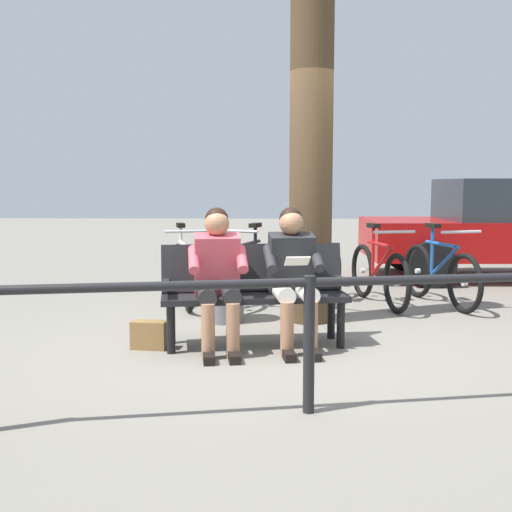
{
  "coord_description": "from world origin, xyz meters",
  "views": [
    {
      "loc": [
        0.01,
        5.4,
        1.4
      ],
      "look_at": [
        0.2,
        -0.27,
        0.75
      ],
      "focal_mm": 44.36,
      "sensor_mm": 36.0,
      "label": 1
    }
  ],
  "objects_px": {
    "bench": "(254,286)",
    "tree_trunk": "(312,115)",
    "handbag": "(149,335)",
    "litter_bin": "(224,285)",
    "bicycle_green": "(316,275)",
    "bicycle_orange": "(250,273)",
    "bicycle_red": "(183,273)",
    "person_reading": "(293,271)",
    "bicycle_blue": "(440,274)",
    "bicycle_silver": "(379,274)",
    "person_companion": "(218,272)"
  },
  "relations": [
    {
      "from": "bench",
      "to": "tree_trunk",
      "type": "distance_m",
      "value": 1.91
    },
    {
      "from": "handbag",
      "to": "litter_bin",
      "type": "height_order",
      "value": "litter_bin"
    },
    {
      "from": "bench",
      "to": "bicycle_green",
      "type": "height_order",
      "value": "bicycle_green"
    },
    {
      "from": "bicycle_orange",
      "to": "bicycle_red",
      "type": "height_order",
      "value": "same"
    },
    {
      "from": "bench",
      "to": "bicycle_red",
      "type": "height_order",
      "value": "bicycle_red"
    },
    {
      "from": "person_reading",
      "to": "handbag",
      "type": "xyz_separation_m",
      "value": [
        1.22,
        0.11,
        -0.54
      ]
    },
    {
      "from": "litter_bin",
      "to": "bicycle_blue",
      "type": "bearing_deg",
      "value": -158.11
    },
    {
      "from": "handbag",
      "to": "bicycle_blue",
      "type": "bearing_deg",
      "value": -145.01
    },
    {
      "from": "handbag",
      "to": "bicycle_orange",
      "type": "xyz_separation_m",
      "value": [
        -0.77,
        -2.08,
        0.24
      ]
    },
    {
      "from": "bicycle_silver",
      "to": "bicycle_red",
      "type": "height_order",
      "value": "same"
    },
    {
      "from": "bicycle_green",
      "to": "bicycle_orange",
      "type": "bearing_deg",
      "value": -74.64
    },
    {
      "from": "bicycle_silver",
      "to": "bicycle_green",
      "type": "relative_size",
      "value": 1.06
    },
    {
      "from": "person_reading",
      "to": "bicycle_red",
      "type": "distance_m",
      "value": 2.32
    },
    {
      "from": "person_companion",
      "to": "litter_bin",
      "type": "xyz_separation_m",
      "value": [
        0.04,
        -1.09,
        -0.29
      ]
    },
    {
      "from": "person_reading",
      "to": "bicycle_red",
      "type": "xyz_separation_m",
      "value": [
        1.24,
        -1.94,
        -0.31
      ]
    },
    {
      "from": "litter_bin",
      "to": "bicycle_silver",
      "type": "xyz_separation_m",
      "value": [
        -1.71,
        -0.95,
        -0.01
      ]
    },
    {
      "from": "bicycle_red",
      "to": "litter_bin",
      "type": "bearing_deg",
      "value": 15.87
    },
    {
      "from": "tree_trunk",
      "to": "bicycle_orange",
      "type": "xyz_separation_m",
      "value": [
        0.65,
        -0.92,
        -1.72
      ]
    },
    {
      "from": "litter_bin",
      "to": "bicycle_orange",
      "type": "relative_size",
      "value": 0.46
    },
    {
      "from": "tree_trunk",
      "to": "bicycle_green",
      "type": "bearing_deg",
      "value": -98.01
    },
    {
      "from": "bicycle_blue",
      "to": "bicycle_red",
      "type": "bearing_deg",
      "value": -106.0
    },
    {
      "from": "person_companion",
      "to": "bicycle_green",
      "type": "xyz_separation_m",
      "value": [
        -0.95,
        -1.95,
        -0.3
      ]
    },
    {
      "from": "tree_trunk",
      "to": "bicycle_silver",
      "type": "height_order",
      "value": "tree_trunk"
    },
    {
      "from": "bench",
      "to": "handbag",
      "type": "xyz_separation_m",
      "value": [
        0.88,
        0.22,
        -0.39
      ]
    },
    {
      "from": "tree_trunk",
      "to": "bicycle_green",
      "type": "relative_size",
      "value": 2.67
    },
    {
      "from": "bicycle_silver",
      "to": "litter_bin",
      "type": "bearing_deg",
      "value": -74.57
    },
    {
      "from": "tree_trunk",
      "to": "bicycle_red",
      "type": "relative_size",
      "value": 2.54
    },
    {
      "from": "person_reading",
      "to": "handbag",
      "type": "distance_m",
      "value": 1.34
    },
    {
      "from": "tree_trunk",
      "to": "bicycle_silver",
      "type": "relative_size",
      "value": 2.53
    },
    {
      "from": "bicycle_red",
      "to": "person_companion",
      "type": "bearing_deg",
      "value": 1.6
    },
    {
      "from": "bicycle_blue",
      "to": "bicycle_orange",
      "type": "bearing_deg",
      "value": -106.68
    },
    {
      "from": "litter_bin",
      "to": "bicycle_silver",
      "type": "height_order",
      "value": "bicycle_silver"
    },
    {
      "from": "person_reading",
      "to": "handbag",
      "type": "bearing_deg",
      "value": -3.91
    },
    {
      "from": "bicycle_green",
      "to": "bicycle_red",
      "type": "distance_m",
      "value": 1.55
    },
    {
      "from": "bicycle_green",
      "to": "bicycle_red",
      "type": "bearing_deg",
      "value": -68.97
    },
    {
      "from": "bicycle_green",
      "to": "bicycle_blue",
      "type": "bearing_deg",
      "value": 118.74
    },
    {
      "from": "bench",
      "to": "person_reading",
      "type": "xyz_separation_m",
      "value": [
        -0.34,
        0.11,
        0.16
      ]
    },
    {
      "from": "bicycle_green",
      "to": "bench",
      "type": "bearing_deg",
      "value": 3.73
    },
    {
      "from": "tree_trunk",
      "to": "bicycle_green",
      "type": "xyz_separation_m",
      "value": [
        -0.11,
        -0.8,
        -1.72
      ]
    },
    {
      "from": "bench",
      "to": "handbag",
      "type": "bearing_deg",
      "value": 5.1
    },
    {
      "from": "bicycle_silver",
      "to": "bicycle_orange",
      "type": "bearing_deg",
      "value": -104.76
    },
    {
      "from": "person_companion",
      "to": "bicycle_silver",
      "type": "xyz_separation_m",
      "value": [
        -1.67,
        -2.04,
        -0.3
      ]
    },
    {
      "from": "bicycle_silver",
      "to": "person_companion",
      "type": "bearing_deg",
      "value": -52.83
    },
    {
      "from": "handbag",
      "to": "tree_trunk",
      "type": "distance_m",
      "value": 2.68
    },
    {
      "from": "bicycle_red",
      "to": "tree_trunk",
      "type": "bearing_deg",
      "value": 43.29
    },
    {
      "from": "bench",
      "to": "handbag",
      "type": "relative_size",
      "value": 5.52
    },
    {
      "from": "person_reading",
      "to": "person_companion",
      "type": "xyz_separation_m",
      "value": [
        0.63,
        0.1,
        -0.0
      ]
    },
    {
      "from": "bicycle_silver",
      "to": "bicycle_red",
      "type": "distance_m",
      "value": 2.28
    },
    {
      "from": "bicycle_blue",
      "to": "bicycle_silver",
      "type": "height_order",
      "value": "same"
    },
    {
      "from": "bench",
      "to": "bicycle_green",
      "type": "distance_m",
      "value": 1.87
    }
  ]
}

